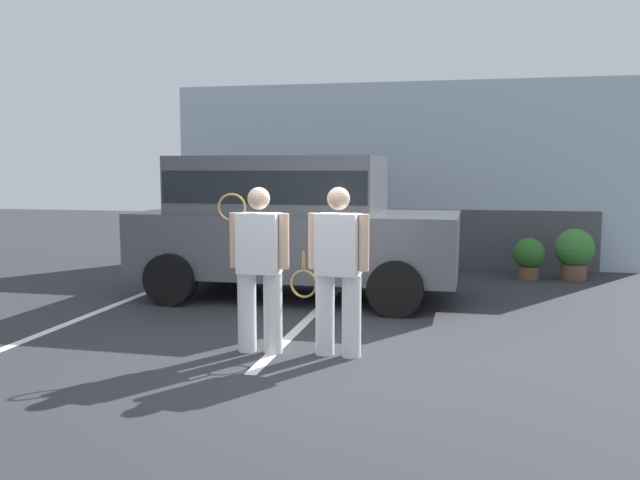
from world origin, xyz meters
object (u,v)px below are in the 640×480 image
Objects in this scene: tennis_player_man at (259,267)px; tennis_player_woman at (338,269)px; potted_plant_secondary at (574,251)px; potted_plant_by_porch at (529,256)px; parked_suv at (290,219)px.

tennis_player_man is 1.00× the size of tennis_player_woman.
tennis_player_man is 6.67m from potted_plant_secondary.
tennis_player_man is 6.18m from potted_plant_by_porch.
tennis_player_woman is at bearing -119.48° from potted_plant_secondary.
parked_suv is 2.72× the size of tennis_player_man.
potted_plant_by_porch is at bearing 34.80° from parked_suv.
tennis_player_man reaches higher than potted_plant_by_porch.
potted_plant_secondary is (0.75, 0.11, 0.09)m from potted_plant_by_porch.
parked_suv is at bearing -80.01° from tennis_player_man.
potted_plant_by_porch is 0.76m from potted_plant_secondary.
tennis_player_woman is at bearing -175.63° from tennis_player_man.
tennis_player_woman is 5.78m from potted_plant_by_porch.
parked_suv reaches higher than potted_plant_secondary.
tennis_player_woman is 6.20m from potted_plant_secondary.
parked_suv reaches higher than tennis_player_man.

